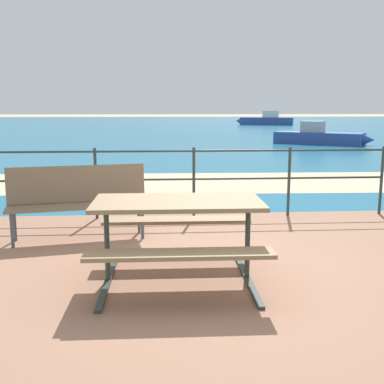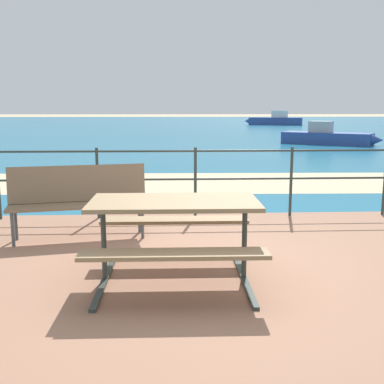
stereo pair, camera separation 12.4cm
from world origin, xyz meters
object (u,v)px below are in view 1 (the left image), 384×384
Objects in this scene: picnic_table at (178,220)px; boat_near at (266,120)px; boat_mid at (320,137)px; park_bench at (78,196)px.

boat_near reaches higher than picnic_table.
boat_mid is at bearing 102.19° from boat_near.
boat_near is at bearing 76.68° from picnic_table.
boat_mid reaches higher than picnic_table.
boat_mid is (7.46, 17.36, -0.32)m from picnic_table.
picnic_table is 0.38× the size of boat_mid.
picnic_table is 1.99m from park_bench.
park_bench is at bearing 93.06° from boat_near.
boat_near is (10.50, 41.88, -0.19)m from picnic_table.
boat_near is (11.71, 40.30, -0.14)m from park_bench.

